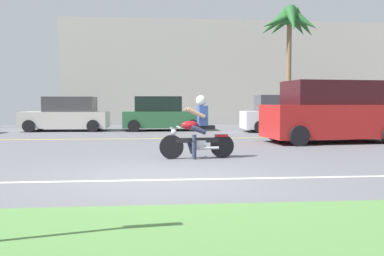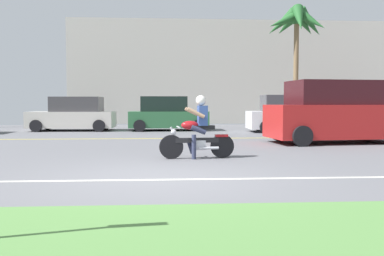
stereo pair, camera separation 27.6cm
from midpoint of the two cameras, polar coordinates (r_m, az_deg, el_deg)
name	(u,v)px [view 1 (the left image)]	position (r m, az deg, el deg)	size (l,w,h in m)	color
ground	(161,157)	(10.37, -5.07, -4.00)	(56.00, 30.00, 0.04)	slate
lane_line_near	(164,180)	(7.19, -4.99, -7.14)	(50.40, 0.12, 0.01)	silver
lane_line_far	(159,139)	(15.46, -5.13, -1.46)	(50.40, 0.12, 0.01)	yellow
motorcyclist	(198,132)	(9.86, 0.00, -0.53)	(1.81, 0.59, 1.51)	black
suv_nearby	(332,113)	(14.62, 18.28, 1.99)	(4.73, 2.45, 2.06)	#AD1E1E
parked_car_1	(67,115)	(20.60, -17.24, 1.72)	(4.03, 2.02, 1.63)	beige
parked_car_2	(161,115)	(20.04, -4.66, 1.84)	(3.82, 2.02, 1.64)	#2D663D
parked_car_3	(288,115)	(19.59, 12.76, 1.79)	(4.45, 1.91, 1.69)	silver
parked_car_4	(369,115)	(23.97, 22.99, 1.65)	(4.32, 2.01, 1.45)	#AD1E1E
palm_tree_1	(289,26)	(23.82, 12.97, 13.55)	(3.46, 3.42, 6.59)	brown
building_far	(228,74)	(28.79, 4.71, 7.42)	(21.97, 4.00, 6.64)	#BCB7AD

